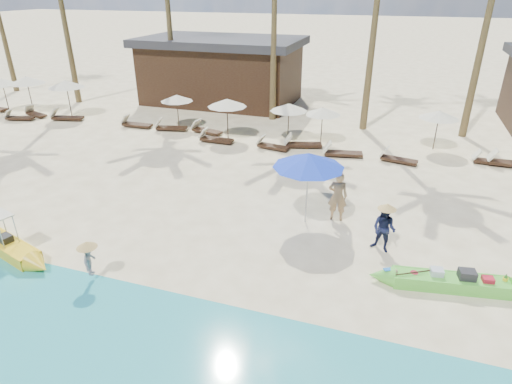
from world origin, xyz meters
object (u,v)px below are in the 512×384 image
(yellow_canoe, at_px, (4,244))
(tourist, at_px, (338,196))
(blue_umbrella, at_px, (309,160))
(green_canoe, at_px, (450,282))

(yellow_canoe, relative_size, tourist, 2.75)
(yellow_canoe, bearing_deg, blue_umbrella, 45.39)
(blue_umbrella, bearing_deg, green_canoe, -27.02)
(tourist, bearing_deg, blue_umbrella, 24.65)
(yellow_canoe, distance_m, tourist, 10.83)
(green_canoe, xyz_separation_m, tourist, (-3.53, 2.84, 0.70))
(yellow_canoe, height_order, tourist, tourist)
(yellow_canoe, bearing_deg, green_canoe, 26.93)
(tourist, bearing_deg, green_canoe, 136.43)
(tourist, bearing_deg, yellow_canoe, 24.17)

